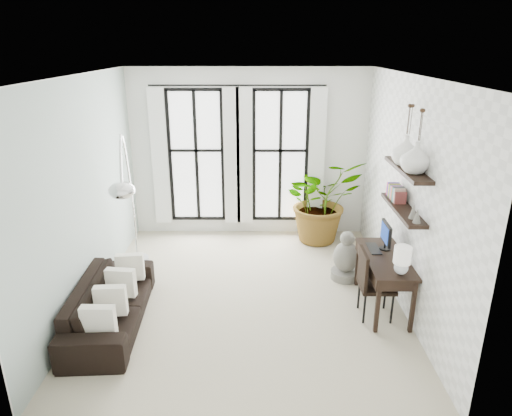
{
  "coord_description": "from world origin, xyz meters",
  "views": [
    {
      "loc": [
        0.18,
        -6.03,
        3.58
      ],
      "look_at": [
        0.15,
        0.3,
        1.3
      ],
      "focal_mm": 32.0,
      "sensor_mm": 36.0,
      "label": 1
    }
  ],
  "objects_px": {
    "plant": "(321,200)",
    "desk": "(386,262)",
    "desk_chair": "(371,280)",
    "buddha": "(346,259)",
    "sofa": "(110,304)",
    "arc_lamp": "(125,170)"
  },
  "relations": [
    {
      "from": "desk",
      "to": "arc_lamp",
      "type": "distance_m",
      "value": 3.86
    },
    {
      "from": "arc_lamp",
      "to": "buddha",
      "type": "relative_size",
      "value": 3.0
    },
    {
      "from": "desk",
      "to": "desk_chair",
      "type": "height_order",
      "value": "desk"
    },
    {
      "from": "plant",
      "to": "buddha",
      "type": "height_order",
      "value": "plant"
    },
    {
      "from": "sofa",
      "to": "plant",
      "type": "relative_size",
      "value": 1.31
    },
    {
      "from": "plant",
      "to": "buddha",
      "type": "relative_size",
      "value": 1.98
    },
    {
      "from": "sofa",
      "to": "desk",
      "type": "relative_size",
      "value": 1.57
    },
    {
      "from": "buddha",
      "to": "arc_lamp",
      "type": "bearing_deg",
      "value": -173.75
    },
    {
      "from": "desk",
      "to": "desk_chair",
      "type": "xyz_separation_m",
      "value": [
        -0.24,
        -0.18,
        -0.18
      ]
    },
    {
      "from": "sofa",
      "to": "plant",
      "type": "bearing_deg",
      "value": -51.04
    },
    {
      "from": "arc_lamp",
      "to": "desk_chair",
      "type": "bearing_deg",
      "value": -11.83
    },
    {
      "from": "buddha",
      "to": "desk",
      "type": "bearing_deg",
      "value": -67.97
    },
    {
      "from": "desk",
      "to": "buddha",
      "type": "height_order",
      "value": "desk"
    },
    {
      "from": "desk_chair",
      "to": "arc_lamp",
      "type": "relative_size",
      "value": 0.4
    },
    {
      "from": "buddha",
      "to": "desk_chair",
      "type": "bearing_deg",
      "value": -83.21
    },
    {
      "from": "plant",
      "to": "desk",
      "type": "relative_size",
      "value": 1.2
    },
    {
      "from": "desk_chair",
      "to": "sofa",
      "type": "bearing_deg",
      "value": -175.86
    },
    {
      "from": "plant",
      "to": "desk_chair",
      "type": "relative_size",
      "value": 1.65
    },
    {
      "from": "desk",
      "to": "desk_chair",
      "type": "distance_m",
      "value": 0.34
    },
    {
      "from": "desk",
      "to": "plant",
      "type": "bearing_deg",
      "value": 103.34
    },
    {
      "from": "desk_chair",
      "to": "buddha",
      "type": "relative_size",
      "value": 1.2
    },
    {
      "from": "plant",
      "to": "desk_chair",
      "type": "xyz_separation_m",
      "value": [
        0.35,
        -2.63,
        -0.25
      ]
    }
  ]
}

